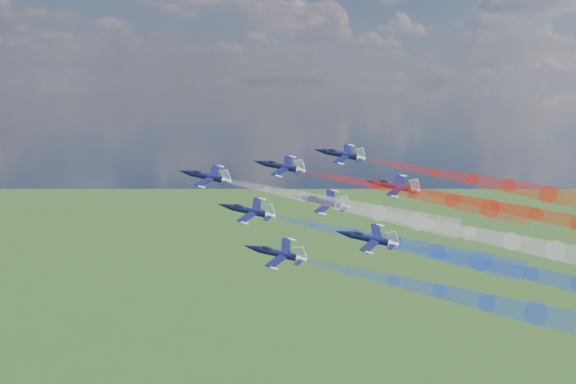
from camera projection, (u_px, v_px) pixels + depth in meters
jet_lead at (207, 177)px, 149.52m from camera, size 16.86×16.77×8.74m
trail_lead at (340, 204)px, 141.73m from camera, size 38.36×38.37×13.08m
jet_inner_left at (249, 211)px, 139.90m from camera, size 16.86×16.77×8.74m
trail_inner_left at (394, 243)px, 132.10m from camera, size 38.36×38.37×13.08m
jet_inner_right at (281, 166)px, 155.43m from camera, size 16.86×16.77×8.74m
trail_inner_right at (413, 193)px, 147.63m from camera, size 38.36×38.37×13.08m
jet_outer_left at (278, 253)px, 128.00m from camera, size 16.86×16.77×8.74m
trail_outer_left at (439, 291)px, 120.20m from camera, size 38.36×38.37×13.08m
jet_center_third at (324, 202)px, 143.99m from camera, size 16.86×16.77×8.74m
trail_center_third at (469, 233)px, 136.20m from camera, size 38.36×38.37×13.08m
jet_outer_right at (342, 155)px, 160.94m from camera, size 16.86×16.77×8.74m
trail_outer_right at (472, 179)px, 153.14m from camera, size 38.36×38.37×13.08m
jet_rear_left at (369, 239)px, 131.83m from camera, size 16.86×16.77×8.74m
trail_rear_left at (532, 274)px, 124.04m from camera, size 38.36×38.37×13.08m
jet_rear_right at (394, 186)px, 151.09m from camera, size 16.86×16.77×8.74m
trail_rear_right at (536, 214)px, 143.30m from camera, size 38.36×38.37×13.08m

